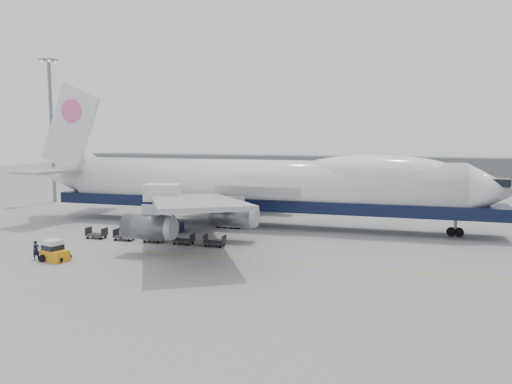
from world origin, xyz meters
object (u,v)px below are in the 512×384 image
(airliner, at_px, (262,184))
(catering_truck, at_px, (163,205))
(ground_worker, at_px, (36,250))
(baggage_tug, at_px, (54,252))

(airliner, distance_m, catering_truck, 13.27)
(ground_worker, bearing_deg, baggage_tug, -55.89)
(baggage_tug, bearing_deg, ground_worker, -155.89)
(airliner, height_order, ground_worker, airliner)
(catering_truck, xyz_separation_m, ground_worker, (-5.26, -16.65, -2.48))
(airliner, relative_size, ground_worker, 35.00)
(airliner, bearing_deg, ground_worker, -123.82)
(baggage_tug, distance_m, ground_worker, 1.90)
(airliner, distance_m, ground_worker, 29.27)
(airliner, xyz_separation_m, catering_truck, (-10.82, -7.36, -2.19))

